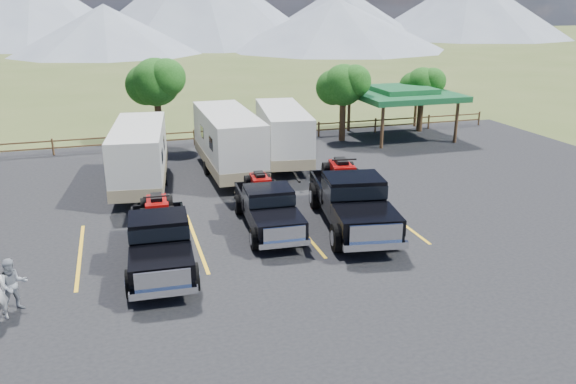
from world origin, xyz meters
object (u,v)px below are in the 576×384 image
object	(u,v)px
pavilion	(402,94)
rig_center	(267,205)
trailer_center	(228,142)
rig_right	(351,198)
person_b	(13,285)
trailer_left	(140,156)
rig_left	(159,237)
trailer_right	(283,135)

from	to	relation	value
pavilion	rig_center	size ratio (longest dim) A/B	1.09
rig_center	trailer_center	distance (m)	7.44
rig_right	person_b	size ratio (longest dim) A/B	4.51
trailer_left	person_b	size ratio (longest dim) A/B	5.39
pavilion	rig_left	distance (m)	21.97
trailer_right	person_b	xyz separation A→B (m)	(-11.57, -12.58, -0.75)
trailer_left	trailer_right	world-z (taller)	trailer_left
trailer_center	trailer_right	world-z (taller)	trailer_center
rig_right	trailer_right	bearing A→B (deg)	99.16
trailer_right	rig_right	bearing A→B (deg)	-82.45
rig_left	rig_center	size ratio (longest dim) A/B	1.07
rig_left	person_b	size ratio (longest dim) A/B	3.85
pavilion	person_b	size ratio (longest dim) A/B	3.92
person_b	rig_center	bearing A→B (deg)	5.56
person_b	trailer_center	bearing A→B (deg)	34.18
pavilion	trailer_left	xyz separation A→B (m)	(-16.52, -6.14, -1.20)
pavilion	trailer_center	bearing A→B (deg)	-157.48
pavilion	trailer_right	world-z (taller)	pavilion
pavilion	rig_right	world-z (taller)	pavilion
rig_center	person_b	world-z (taller)	rig_center
pavilion	rig_left	xyz separation A→B (m)	(-16.37, -14.53, -1.78)
rig_center	trailer_right	distance (m)	9.28
pavilion	rig_left	size ratio (longest dim) A/B	1.02
rig_center	trailer_right	size ratio (longest dim) A/B	0.67
pavilion	person_b	world-z (taller)	pavilion
rig_left	trailer_center	xyz separation A→B (m)	(4.19, 9.48, 0.68)
rig_left	pavilion	bearing A→B (deg)	44.63
pavilion	rig_center	distance (m)	17.51
rig_center	trailer_center	bearing A→B (deg)	93.40
trailer_left	person_b	world-z (taller)	trailer_left
rig_right	trailer_right	world-z (taller)	trailer_right
rig_left	person_b	distance (m)	4.54
rig_left	trailer_right	world-z (taller)	trailer_right
rig_center	trailer_left	bearing A→B (deg)	127.80
rig_left	trailer_center	distance (m)	10.39
pavilion	rig_center	bearing A→B (deg)	-134.31
rig_right	person_b	bearing A→B (deg)	-155.09
rig_left	trailer_left	world-z (taller)	trailer_left
rig_left	trailer_right	bearing A→B (deg)	58.51
pavilion	trailer_center	distance (m)	13.24
trailer_center	rig_left	bearing A→B (deg)	-114.22
rig_left	rig_center	distance (m)	4.70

